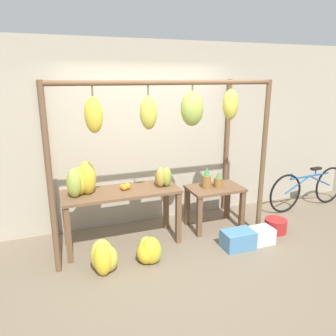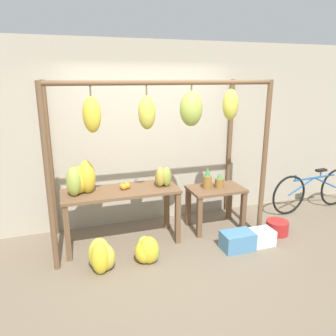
{
  "view_description": "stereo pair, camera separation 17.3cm",
  "coord_description": "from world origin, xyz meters",
  "px_view_note": "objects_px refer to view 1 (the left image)",
  "views": [
    {
      "loc": [
        -1.41,
        -3.39,
        2.27
      ],
      "look_at": [
        0.14,
        0.75,
        1.04
      ],
      "focal_mm": 35.0,
      "sensor_mm": 36.0,
      "label": 1
    },
    {
      "loc": [
        -1.24,
        -3.44,
        2.27
      ],
      "look_at": [
        0.14,
        0.75,
        1.04
      ],
      "focal_mm": 35.0,
      "sensor_mm": 36.0,
      "label": 2
    }
  ],
  "objects_px": {
    "banana_pile_on_table": "(81,180)",
    "fruit_crate_purple": "(259,236)",
    "papaya_pile": "(163,177)",
    "blue_bucket": "(276,226)",
    "parked_bicycle": "(308,188)",
    "fruit_crate_white": "(238,239)",
    "orange_pile": "(126,186)",
    "banana_pile_ground_left": "(104,257)",
    "pineapple_cluster": "(212,180)",
    "banana_pile_ground_right": "(149,251)"
  },
  "relations": [
    {
      "from": "orange_pile",
      "to": "pineapple_cluster",
      "type": "relative_size",
      "value": 0.46
    },
    {
      "from": "banana_pile_ground_left",
      "to": "orange_pile",
      "type": "bearing_deg",
      "value": 55.3
    },
    {
      "from": "fruit_crate_purple",
      "to": "parked_bicycle",
      "type": "bearing_deg",
      "value": 26.96
    },
    {
      "from": "banana_pile_ground_right",
      "to": "fruit_crate_white",
      "type": "relative_size",
      "value": 0.85
    },
    {
      "from": "pineapple_cluster",
      "to": "banana_pile_ground_right",
      "type": "bearing_deg",
      "value": -151.76
    },
    {
      "from": "banana_pile_ground_right",
      "to": "papaya_pile",
      "type": "height_order",
      "value": "papaya_pile"
    },
    {
      "from": "orange_pile",
      "to": "papaya_pile",
      "type": "relative_size",
      "value": 0.54
    },
    {
      "from": "fruit_crate_white",
      "to": "papaya_pile",
      "type": "relative_size",
      "value": 1.52
    },
    {
      "from": "pineapple_cluster",
      "to": "fruit_crate_purple",
      "type": "relative_size",
      "value": 0.86
    },
    {
      "from": "banana_pile_on_table",
      "to": "fruit_crate_white",
      "type": "distance_m",
      "value": 2.26
    },
    {
      "from": "papaya_pile",
      "to": "banana_pile_ground_left",
      "type": "bearing_deg",
      "value": -147.76
    },
    {
      "from": "fruit_crate_white",
      "to": "parked_bicycle",
      "type": "height_order",
      "value": "parked_bicycle"
    },
    {
      "from": "banana_pile_ground_left",
      "to": "fruit_crate_purple",
      "type": "bearing_deg",
      "value": -1.28
    },
    {
      "from": "banana_pile_ground_right",
      "to": "fruit_crate_white",
      "type": "xyz_separation_m",
      "value": [
        1.25,
        -0.07,
        -0.04
      ]
    },
    {
      "from": "parked_bicycle",
      "to": "blue_bucket",
      "type": "bearing_deg",
      "value": -152.26
    },
    {
      "from": "banana_pile_ground_right",
      "to": "blue_bucket",
      "type": "xyz_separation_m",
      "value": [
        2.04,
        0.14,
        -0.06
      ]
    },
    {
      "from": "banana_pile_ground_left",
      "to": "banana_pile_ground_right",
      "type": "bearing_deg",
      "value": 1.4
    },
    {
      "from": "banana_pile_on_table",
      "to": "fruit_crate_purple",
      "type": "xyz_separation_m",
      "value": [
        2.32,
        -0.68,
        -0.88
      ]
    },
    {
      "from": "fruit_crate_purple",
      "to": "fruit_crate_white",
      "type": "bearing_deg",
      "value": -178.33
    },
    {
      "from": "papaya_pile",
      "to": "fruit_crate_purple",
      "type": "relative_size",
      "value": 0.73
    },
    {
      "from": "orange_pile",
      "to": "banana_pile_ground_left",
      "type": "height_order",
      "value": "orange_pile"
    },
    {
      "from": "banana_pile_on_table",
      "to": "banana_pile_ground_right",
      "type": "distance_m",
      "value": 1.26
    },
    {
      "from": "banana_pile_on_table",
      "to": "fruit_crate_purple",
      "type": "distance_m",
      "value": 2.57
    },
    {
      "from": "fruit_crate_purple",
      "to": "banana_pile_ground_right",
      "type": "bearing_deg",
      "value": 177.76
    },
    {
      "from": "banana_pile_ground_right",
      "to": "papaya_pile",
      "type": "bearing_deg",
      "value": 56.36
    },
    {
      "from": "fruit_crate_white",
      "to": "papaya_pile",
      "type": "distance_m",
      "value": 1.34
    },
    {
      "from": "banana_pile_ground_right",
      "to": "banana_pile_on_table",
      "type": "bearing_deg",
      "value": 139.41
    },
    {
      "from": "orange_pile",
      "to": "fruit_crate_purple",
      "type": "distance_m",
      "value": 1.99
    },
    {
      "from": "banana_pile_ground_left",
      "to": "blue_bucket",
      "type": "distance_m",
      "value": 2.62
    },
    {
      "from": "pineapple_cluster",
      "to": "blue_bucket",
      "type": "height_order",
      "value": "pineapple_cluster"
    },
    {
      "from": "banana_pile_on_table",
      "to": "banana_pile_ground_left",
      "type": "xyz_separation_m",
      "value": [
        0.15,
        -0.63,
        -0.79
      ]
    },
    {
      "from": "pineapple_cluster",
      "to": "parked_bicycle",
      "type": "distance_m",
      "value": 2.05
    },
    {
      "from": "banana_pile_ground_left",
      "to": "papaya_pile",
      "type": "xyz_separation_m",
      "value": [
        0.97,
        0.61,
        0.72
      ]
    },
    {
      "from": "blue_bucket",
      "to": "papaya_pile",
      "type": "xyz_separation_m",
      "value": [
        -1.64,
        0.46,
        0.81
      ]
    },
    {
      "from": "banana_pile_ground_left",
      "to": "fruit_crate_white",
      "type": "distance_m",
      "value": 1.82
    },
    {
      "from": "banana_pile_on_table",
      "to": "blue_bucket",
      "type": "xyz_separation_m",
      "value": [
        2.76,
        -0.47,
        -0.89
      ]
    },
    {
      "from": "banana_pile_on_table",
      "to": "papaya_pile",
      "type": "relative_size",
      "value": 1.55
    },
    {
      "from": "banana_pile_on_table",
      "to": "banana_pile_ground_right",
      "type": "bearing_deg",
      "value": -40.59
    },
    {
      "from": "banana_pile_ground_left",
      "to": "blue_bucket",
      "type": "relative_size",
      "value": 1.26
    },
    {
      "from": "banana_pile_ground_left",
      "to": "fruit_crate_purple",
      "type": "xyz_separation_m",
      "value": [
        2.17,
        -0.05,
        -0.08
      ]
    },
    {
      "from": "banana_pile_ground_left",
      "to": "papaya_pile",
      "type": "height_order",
      "value": "papaya_pile"
    },
    {
      "from": "orange_pile",
      "to": "fruit_crate_purple",
      "type": "xyz_separation_m",
      "value": [
        1.72,
        -0.7,
        -0.72
      ]
    },
    {
      "from": "banana_pile_ground_left",
      "to": "blue_bucket",
      "type": "height_order",
      "value": "banana_pile_ground_left"
    },
    {
      "from": "banana_pile_ground_right",
      "to": "parked_bicycle",
      "type": "height_order",
      "value": "parked_bicycle"
    },
    {
      "from": "parked_bicycle",
      "to": "fruit_crate_white",
      "type": "bearing_deg",
      "value": -157.11
    },
    {
      "from": "banana_pile_ground_left",
      "to": "fruit_crate_purple",
      "type": "relative_size",
      "value": 1.07
    },
    {
      "from": "pineapple_cluster",
      "to": "fruit_crate_purple",
      "type": "distance_m",
      "value": 1.05
    },
    {
      "from": "pineapple_cluster",
      "to": "papaya_pile",
      "type": "bearing_deg",
      "value": -176.97
    },
    {
      "from": "banana_pile_ground_left",
      "to": "papaya_pile",
      "type": "bearing_deg",
      "value": 32.24
    },
    {
      "from": "papaya_pile",
      "to": "blue_bucket",
      "type": "bearing_deg",
      "value": -15.49
    }
  ]
}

